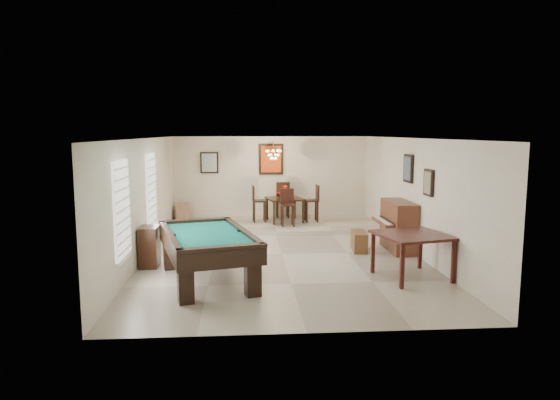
{
  "coord_description": "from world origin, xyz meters",
  "views": [
    {
      "loc": [
        -0.84,
        -10.98,
        2.74
      ],
      "look_at": [
        0.0,
        0.6,
        1.15
      ],
      "focal_mm": 32.0,
      "sensor_mm": 36.0,
      "label": 1
    }
  ],
  "objects": [
    {
      "name": "pool_table",
      "position": [
        -1.52,
        -1.97,
        0.45
      ],
      "size": [
        2.09,
        2.97,
        0.9
      ],
      "primitive_type": null,
      "rotation": [
        0.0,
        0.0,
        0.26
      ],
      "color": "black",
      "rests_on": "ground_plane"
    },
    {
      "name": "wall_right",
      "position": [
        3.0,
        0.0,
        1.3
      ],
      "size": [
        0.04,
        9.0,
        2.6
      ],
      "primitive_type": "cube",
      "color": "silver",
      "rests_on": "ground_plane"
    },
    {
      "name": "square_table",
      "position": [
        2.3,
        -2.03,
        0.42
      ],
      "size": [
        1.48,
        1.48,
        0.85
      ],
      "primitive_type": null,
      "rotation": [
        0.0,
        0.0,
        0.24
      ],
      "color": "black",
      "rests_on": "ground_plane"
    },
    {
      "name": "flower_vase",
      "position": [
        0.35,
        3.46,
        1.07
      ],
      "size": [
        0.19,
        0.19,
        0.27
      ],
      "primitive_type": null,
      "rotation": [
        0.0,
        0.0,
        -0.22
      ],
      "color": "#B3170F",
      "rests_on": "dining_table"
    },
    {
      "name": "dining_chair_north",
      "position": [
        0.34,
        4.18,
        0.67
      ],
      "size": [
        0.42,
        0.42,
        1.11
      ],
      "primitive_type": null,
      "rotation": [
        0.0,
        0.0,
        3.16
      ],
      "color": "black",
      "rests_on": "dining_step"
    },
    {
      "name": "wall_back",
      "position": [
        0.0,
        4.5,
        1.3
      ],
      "size": [
        6.0,
        0.04,
        2.6
      ],
      "primitive_type": "cube",
      "color": "silver",
      "rests_on": "ground_plane"
    },
    {
      "name": "right_picture_upper",
      "position": [
        2.96,
        0.3,
        1.9
      ],
      "size": [
        0.06,
        0.55,
        0.65
      ],
      "primitive_type": "cube",
      "color": "slate",
      "rests_on": "wall_right"
    },
    {
      "name": "back_mirror",
      "position": [
        -1.9,
        4.46,
        1.8
      ],
      "size": [
        0.55,
        0.06,
        0.65
      ],
      "primitive_type": "cube",
      "color": "white",
      "rests_on": "wall_back"
    },
    {
      "name": "dining_table",
      "position": [
        0.35,
        3.46,
        0.53
      ],
      "size": [
        1.16,
        1.16,
        0.82
      ],
      "primitive_type": null,
      "rotation": [
        0.0,
        0.0,
        0.19
      ],
      "color": "black",
      "rests_on": "dining_step"
    },
    {
      "name": "wall_left",
      "position": [
        -3.0,
        0.0,
        1.3
      ],
      "size": [
        0.04,
        9.0,
        2.6
      ],
      "primitive_type": "cube",
      "color": "silver",
      "rests_on": "ground_plane"
    },
    {
      "name": "window_left_rear",
      "position": [
        -2.97,
        0.6,
        1.4
      ],
      "size": [
        0.06,
        1.0,
        1.7
      ],
      "primitive_type": "cube",
      "color": "white",
      "rests_on": "wall_left"
    },
    {
      "name": "chandelier",
      "position": [
        0.0,
        3.2,
        2.2
      ],
      "size": [
        0.44,
        0.44,
        0.6
      ],
      "primitive_type": null,
      "color": "#FFE5B2",
      "rests_on": "ceiling"
    },
    {
      "name": "back_painting",
      "position": [
        0.0,
        4.46,
        1.9
      ],
      "size": [
        0.75,
        0.06,
        0.95
      ],
      "primitive_type": "cube",
      "color": "#D84C14",
      "rests_on": "wall_back"
    },
    {
      "name": "ceiling",
      "position": [
        0.0,
        0.0,
        2.6
      ],
      "size": [
        6.0,
        9.0,
        0.04
      ],
      "primitive_type": "cube",
      "color": "white",
      "rests_on": "wall_back"
    },
    {
      "name": "ground_plane",
      "position": [
        0.0,
        0.0,
        -0.01
      ],
      "size": [
        6.0,
        9.0,
        0.02
      ],
      "primitive_type": "cube",
      "color": "beige"
    },
    {
      "name": "dining_chair_east",
      "position": [
        1.13,
        3.41,
        0.66
      ],
      "size": [
        0.41,
        0.41,
        1.08
      ],
      "primitive_type": null,
      "rotation": [
        0.0,
        0.0,
        -1.54
      ],
      "color": "black",
      "rests_on": "dining_step"
    },
    {
      "name": "dining_chair_south",
      "position": [
        0.37,
        2.73,
        0.64
      ],
      "size": [
        0.4,
        0.4,
        1.04
      ],
      "primitive_type": null,
      "rotation": [
        0.0,
        0.0,
        0.03
      ],
      "color": "black",
      "rests_on": "dining_step"
    },
    {
      "name": "dining_chair_west",
      "position": [
        -0.4,
        3.46,
        0.65
      ],
      "size": [
        0.42,
        0.42,
        1.07
      ],
      "primitive_type": null,
      "rotation": [
        0.0,
        0.0,
        1.64
      ],
      "color": "black",
      "rests_on": "dining_step"
    },
    {
      "name": "corner_bench",
      "position": [
        -2.69,
        4.1,
        0.35
      ],
      "size": [
        0.44,
        0.54,
        0.46
      ],
      "primitive_type": "cube",
      "rotation": [
        0.0,
        0.0,
        0.08
      ],
      "color": "#AB7B5D",
      "rests_on": "dining_step"
    },
    {
      "name": "window_left_front",
      "position": [
        -2.97,
        -2.2,
        1.4
      ],
      "size": [
        0.06,
        1.0,
        1.7
      ],
      "primitive_type": "cube",
      "color": "white",
      "rests_on": "wall_left"
    },
    {
      "name": "wall_front",
      "position": [
        0.0,
        -4.5,
        1.3
      ],
      "size": [
        6.0,
        0.04,
        2.6
      ],
      "primitive_type": "cube",
      "color": "silver",
      "rests_on": "ground_plane"
    },
    {
      "name": "right_picture_lower",
      "position": [
        2.96,
        -1.0,
        1.7
      ],
      "size": [
        0.06,
        0.45,
        0.55
      ],
      "primitive_type": "cube",
      "color": "gray",
      "rests_on": "wall_right"
    },
    {
      "name": "piano_bench",
      "position": [
        1.82,
        0.2,
        0.22
      ],
      "size": [
        0.39,
        0.83,
        0.44
      ],
      "primitive_type": "cube",
      "rotation": [
        0.0,
        0.0,
        -0.1
      ],
      "color": "brown",
      "rests_on": "ground_plane"
    },
    {
      "name": "apothecary_chest",
      "position": [
        -2.78,
        -0.86,
        0.42
      ],
      "size": [
        0.37,
        0.55,
        0.83
      ],
      "primitive_type": "cube",
      "color": "black",
      "rests_on": "ground_plane"
    },
    {
      "name": "dining_step",
      "position": [
        0.0,
        3.25,
        0.06
      ],
      "size": [
        6.0,
        2.5,
        0.12
      ],
      "primitive_type": "cube",
      "color": "beige",
      "rests_on": "ground_plane"
    },
    {
      "name": "upright_piano",
      "position": [
        2.59,
        0.17,
        0.58
      ],
      "size": [
        0.77,
        1.38,
        1.15
      ],
      "primitive_type": null,
      "color": "brown",
      "rests_on": "ground_plane"
    }
  ]
}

